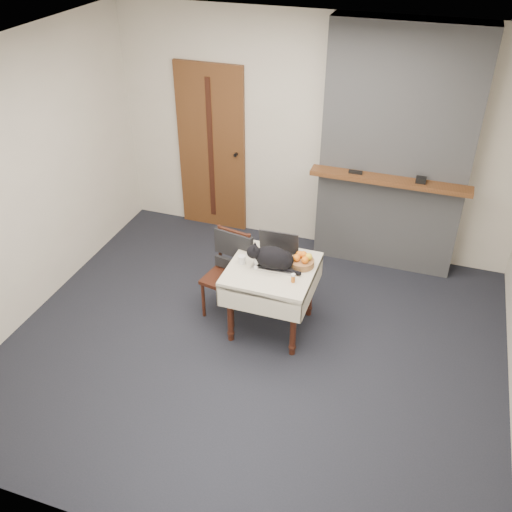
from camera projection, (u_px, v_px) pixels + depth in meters
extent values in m
plane|color=black|center=(253.00, 345.00, 5.33)|extent=(4.50, 4.50, 0.00)
cube|color=beige|center=(313.00, 137.00, 6.18)|extent=(4.50, 0.02, 2.60)
cube|color=beige|center=(21.00, 185.00, 5.21)|extent=(0.02, 4.00, 2.60)
cube|color=white|center=(252.00, 62.00, 3.89)|extent=(4.50, 4.00, 0.02)
cube|color=brown|center=(212.00, 149.00, 6.65)|extent=(0.82, 0.05, 2.00)
cube|color=#3B1510|center=(211.00, 150.00, 6.63)|extent=(0.06, 0.01, 1.70)
cylinder|color=black|center=(236.00, 155.00, 6.53)|extent=(0.04, 0.06, 0.04)
cube|color=gray|center=(395.00, 153.00, 5.82)|extent=(1.50, 0.30, 2.60)
cube|color=brown|center=(390.00, 181.00, 5.74)|extent=(1.62, 0.18, 0.05)
cube|color=black|center=(356.00, 172.00, 5.81)|extent=(0.14, 0.04, 0.03)
cube|color=black|center=(421.00, 180.00, 5.63)|extent=(0.10, 0.07, 0.06)
cylinder|color=#3B1510|center=(230.00, 313.00, 5.22)|extent=(0.06, 0.06, 0.64)
sphere|color=#3B1510|center=(231.00, 333.00, 5.36)|extent=(0.07, 0.07, 0.07)
cylinder|color=#3B1510|center=(293.00, 327.00, 5.06)|extent=(0.06, 0.06, 0.64)
sphere|color=#3B1510|center=(292.00, 347.00, 5.20)|extent=(0.07, 0.07, 0.07)
cylinder|color=#3B1510|center=(252.00, 277.00, 5.70)|extent=(0.06, 0.06, 0.64)
sphere|color=#3B1510|center=(252.00, 296.00, 5.83)|extent=(0.07, 0.07, 0.07)
cylinder|color=#3B1510|center=(310.00, 288.00, 5.53)|extent=(0.06, 0.06, 0.64)
sphere|color=#3B1510|center=(309.00, 308.00, 5.67)|extent=(0.07, 0.07, 0.07)
cube|color=beige|center=(272.00, 270.00, 5.19)|extent=(0.78, 0.78, 0.06)
cube|color=beige|center=(258.00, 304.00, 4.94)|extent=(0.78, 0.01, 0.22)
cube|color=beige|center=(284.00, 258.00, 5.55)|extent=(0.78, 0.01, 0.22)
cube|color=beige|center=(233.00, 272.00, 5.35)|extent=(0.01, 0.78, 0.22)
cube|color=beige|center=(312.00, 288.00, 5.14)|extent=(0.01, 0.78, 0.22)
cube|color=#B7B7BC|center=(274.00, 264.00, 5.19)|extent=(0.38, 0.27, 0.02)
cube|color=black|center=(274.00, 263.00, 5.19)|extent=(0.31, 0.19, 0.00)
cube|color=black|center=(279.00, 243.00, 5.24)|extent=(0.37, 0.08, 0.25)
cube|color=#AEC9FF|center=(279.00, 243.00, 5.24)|extent=(0.34, 0.07, 0.23)
ellipsoid|color=black|center=(272.00, 258.00, 5.10)|extent=(0.38, 0.27, 0.22)
ellipsoid|color=black|center=(284.00, 260.00, 5.10)|extent=(0.21, 0.23, 0.18)
sphere|color=black|center=(253.00, 252.00, 5.09)|extent=(0.15, 0.15, 0.12)
ellipsoid|color=white|center=(249.00, 254.00, 5.11)|extent=(0.07, 0.07, 0.06)
ellipsoid|color=white|center=(257.00, 261.00, 5.14)|extent=(0.07, 0.08, 0.09)
cone|color=black|center=(254.00, 248.00, 5.02)|extent=(0.05, 0.06, 0.05)
cone|color=black|center=(255.00, 244.00, 5.08)|extent=(0.05, 0.06, 0.05)
cylinder|color=black|center=(291.00, 271.00, 5.07)|extent=(0.19, 0.06, 0.04)
sphere|color=white|center=(256.00, 267.00, 5.13)|extent=(0.04, 0.04, 0.04)
sphere|color=white|center=(257.00, 262.00, 5.20)|extent=(0.04, 0.04, 0.04)
cylinder|color=silver|center=(242.00, 260.00, 5.20)|extent=(0.07, 0.07, 0.08)
cylinder|color=#B15615|center=(293.00, 279.00, 4.96)|extent=(0.04, 0.04, 0.07)
cylinder|color=silver|center=(293.00, 275.00, 4.94)|extent=(0.04, 0.04, 0.02)
cylinder|color=olive|center=(302.00, 263.00, 5.17)|extent=(0.22, 0.22, 0.06)
sphere|color=orange|center=(297.00, 258.00, 5.13)|extent=(0.07, 0.07, 0.07)
sphere|color=orange|center=(305.00, 260.00, 5.10)|extent=(0.07, 0.07, 0.07)
sphere|color=orange|center=(303.00, 255.00, 5.17)|extent=(0.07, 0.07, 0.07)
sphere|color=yellow|center=(309.00, 257.00, 5.15)|extent=(0.07, 0.07, 0.07)
sphere|color=orange|center=(299.00, 254.00, 5.18)|extent=(0.07, 0.07, 0.07)
cube|color=black|center=(297.00, 267.00, 5.17)|extent=(0.15, 0.07, 0.01)
cube|color=#3B1510|center=(226.00, 278.00, 5.51)|extent=(0.45, 0.45, 0.04)
cylinder|color=#3B1510|center=(203.00, 299.00, 5.58)|extent=(0.03, 0.03, 0.41)
cylinder|color=#3B1510|center=(232.00, 310.00, 5.44)|extent=(0.03, 0.03, 0.41)
cylinder|color=#3B1510|center=(221.00, 282.00, 5.82)|extent=(0.03, 0.03, 0.41)
cylinder|color=#3B1510|center=(250.00, 291.00, 5.68)|extent=(0.03, 0.03, 0.41)
cylinder|color=#3B1510|center=(220.00, 246.00, 5.57)|extent=(0.03, 0.03, 0.46)
cylinder|color=#3B1510|center=(249.00, 255.00, 5.44)|extent=(0.03, 0.03, 0.46)
cube|color=#3B1510|center=(234.00, 242.00, 5.46)|extent=(0.33, 0.09, 0.26)
cube|color=black|center=(234.00, 244.00, 5.46)|extent=(0.41, 0.13, 0.26)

